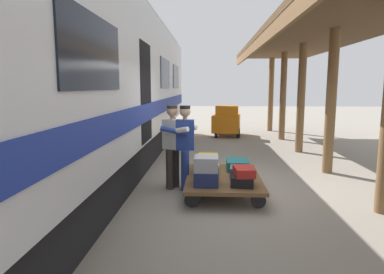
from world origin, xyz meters
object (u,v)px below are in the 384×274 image
at_px(suitcase_cream_canvas, 207,169).
at_px(porter_in_overalls, 184,144).
at_px(suitcase_slate_roller, 240,172).
at_px(suitcase_gray_aluminum, 206,164).
at_px(train_car, 74,87).
at_px(suitcase_navy_fabric, 207,178).
at_px(baggage_tug, 227,121).
at_px(porter_by_door, 173,144).
at_px(suitcase_red_plastic, 244,172).
at_px(suitcase_teal_softside, 237,165).
at_px(suitcase_black_hardshell, 243,180).
at_px(suitcase_yellow_case, 207,162).
at_px(luggage_cart, 223,178).

bearing_deg(suitcase_cream_canvas, porter_in_overalls, -22.74).
xyz_separation_m(suitcase_slate_roller, suitcase_gray_aluminum, (0.65, 0.59, 0.29)).
distance_m(train_car, suitcase_navy_fabric, 3.33).
relative_size(suitcase_cream_canvas, suitcase_gray_aluminum, 1.02).
bearing_deg(suitcase_gray_aluminum, baggage_tug, -95.28).
bearing_deg(train_car, porter_by_door, 176.31).
xyz_separation_m(suitcase_slate_roller, suitcase_red_plastic, (-0.02, 0.59, 0.15)).
bearing_deg(suitcase_teal_softside, porter_by_door, 13.49).
relative_size(suitcase_black_hardshell, suitcase_navy_fabric, 0.97).
xyz_separation_m(suitcase_black_hardshell, suitcase_yellow_case, (0.64, -1.17, 0.06)).
relative_size(suitcase_black_hardshell, porter_in_overalls, 0.29).
bearing_deg(suitcase_teal_softside, baggage_tug, -91.00).
xyz_separation_m(train_car, suitcase_black_hardshell, (-3.39, 0.98, -1.64)).
height_order(suitcase_navy_fabric, suitcase_gray_aluminum, suitcase_gray_aluminum).
height_order(suitcase_black_hardshell, porter_in_overalls, porter_in_overalls).
relative_size(suitcase_navy_fabric, porter_by_door, 0.30).
xyz_separation_m(suitcase_black_hardshell, porter_in_overalls, (1.11, -0.78, 0.51)).
bearing_deg(porter_by_door, suitcase_yellow_case, -155.08).
bearing_deg(suitcase_slate_roller, train_car, -6.65).
xyz_separation_m(suitcase_navy_fabric, suitcase_red_plastic, (-0.66, 0.01, 0.12)).
height_order(suitcase_slate_roller, baggage_tug, baggage_tug).
bearing_deg(suitcase_teal_softside, suitcase_navy_fabric, 61.05).
bearing_deg(suitcase_cream_canvas, porter_by_door, -20.90).
relative_size(suitcase_yellow_case, porter_in_overalls, 0.35).
height_order(suitcase_navy_fabric, suitcase_teal_softside, suitcase_navy_fabric).
bearing_deg(train_car, suitcase_yellow_case, -176.11).
height_order(suitcase_gray_aluminum, porter_by_door, porter_by_door).
relative_size(luggage_cart, suitcase_cream_canvas, 4.58).
distance_m(suitcase_navy_fabric, baggage_tug, 8.44).
xyz_separation_m(train_car, suitcase_red_plastic, (-3.41, 0.99, -1.48)).
bearing_deg(luggage_cart, train_car, -7.34).
height_order(suitcase_teal_softside, suitcase_red_plastic, suitcase_red_plastic).
distance_m(suitcase_black_hardshell, baggage_tug, 8.41).
distance_m(suitcase_cream_canvas, suitcase_teal_softside, 0.87).
relative_size(train_car, suitcase_teal_softside, 28.14).
distance_m(suitcase_navy_fabric, suitcase_teal_softside, 1.33).
distance_m(luggage_cart, baggage_tug, 7.84).
relative_size(suitcase_red_plastic, porter_in_overalls, 0.28).
height_order(train_car, porter_by_door, train_car).
xyz_separation_m(suitcase_teal_softside, suitcase_red_plastic, (-0.02, 1.18, 0.15)).
height_order(suitcase_slate_roller, suitcase_gray_aluminum, suitcase_gray_aluminum).
distance_m(suitcase_cream_canvas, baggage_tug, 7.86).
bearing_deg(baggage_tug, suitcase_teal_softside, 89.00).
distance_m(suitcase_cream_canvas, suitcase_gray_aluminum, 0.64).
bearing_deg(suitcase_red_plastic, baggage_tug, -90.73).
bearing_deg(suitcase_cream_canvas, luggage_cart, 180.00).
xyz_separation_m(suitcase_slate_roller, suitcase_yellow_case, (0.64, -0.58, 0.05)).
relative_size(suitcase_black_hardshell, baggage_tug, 0.28).
relative_size(suitcase_slate_roller, baggage_tug, 0.25).
xyz_separation_m(porter_in_overalls, baggage_tug, (-1.23, -7.63, -0.30)).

